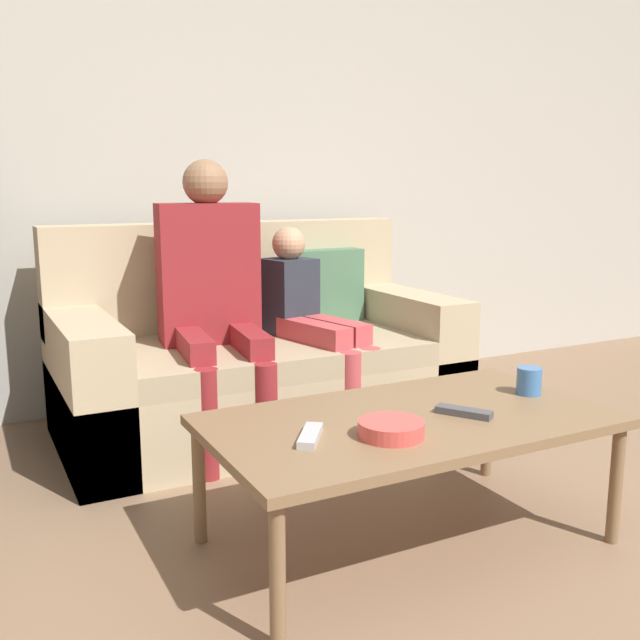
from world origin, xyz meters
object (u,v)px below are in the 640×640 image
(couch, at_px, (257,363))
(tv_remote_0, at_px, (464,412))
(person_adult, at_px, (212,284))
(snack_bowl, at_px, (391,429))
(coffee_table, at_px, (409,427))
(cup_near, at_px, (529,381))
(person_child, at_px, (311,319))
(tv_remote_1, at_px, (310,436))

(couch, height_order, tv_remote_0, couch)
(person_adult, bearing_deg, snack_bowl, -79.39)
(person_adult, distance_m, snack_bowl, 1.30)
(coffee_table, bearing_deg, person_adult, 101.05)
(cup_near, bearing_deg, person_adult, 122.26)
(person_adult, xyz_separation_m, cup_near, (0.72, -1.13, -0.23))
(coffee_table, xyz_separation_m, person_child, (0.21, 1.07, 0.14))
(snack_bowl, bearing_deg, coffee_table, 40.47)
(person_adult, xyz_separation_m, tv_remote_0, (0.38, -1.22, -0.27))
(coffee_table, relative_size, tv_remote_1, 7.32)
(tv_remote_1, height_order, snack_bowl, snack_bowl)
(tv_remote_0, distance_m, tv_remote_1, 0.51)
(cup_near, xyz_separation_m, tv_remote_1, (-0.85, -0.05, -0.03))
(tv_remote_0, bearing_deg, coffee_table, 123.44)
(coffee_table, height_order, snack_bowl, snack_bowl)
(person_adult, relative_size, snack_bowl, 6.49)
(tv_remote_0, height_order, tv_remote_1, same)
(snack_bowl, bearing_deg, tv_remote_1, 158.80)
(couch, xyz_separation_m, snack_bowl, (-0.15, -1.35, 0.13))
(coffee_table, xyz_separation_m, tv_remote_0, (0.15, -0.07, 0.04))
(cup_near, xyz_separation_m, tv_remote_0, (-0.34, -0.08, -0.03))
(tv_remote_1, bearing_deg, person_child, 98.61)
(coffee_table, distance_m, snack_bowl, 0.20)
(coffee_table, xyz_separation_m, tv_remote_1, (-0.35, -0.04, 0.04))
(couch, height_order, person_adult, person_adult)
(coffee_table, height_order, tv_remote_0, tv_remote_0)
(tv_remote_1, bearing_deg, cup_near, 39.07)
(couch, xyz_separation_m, person_child, (0.20, -0.16, 0.21))
(person_adult, bearing_deg, coffee_table, -71.97)
(cup_near, distance_m, tv_remote_0, 0.35)
(coffee_table, relative_size, person_adult, 1.01)
(cup_near, bearing_deg, snack_bowl, -167.88)
(coffee_table, distance_m, tv_remote_0, 0.17)
(person_child, relative_size, tv_remote_1, 5.49)
(person_child, relative_size, tv_remote_0, 5.41)
(couch, height_order, person_child, couch)
(person_child, bearing_deg, snack_bowl, -119.30)
(tv_remote_0, distance_m, snack_bowl, 0.30)
(person_child, xyz_separation_m, tv_remote_0, (-0.05, -1.14, -0.09))
(couch, relative_size, coffee_table, 1.43)
(person_child, xyz_separation_m, tv_remote_1, (-0.56, -1.11, -0.09))
(couch, distance_m, snack_bowl, 1.37)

